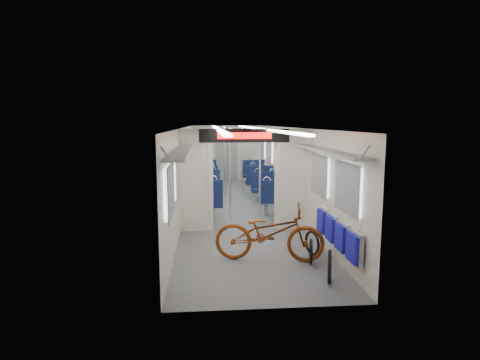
{
  "coord_description": "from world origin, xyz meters",
  "views": [
    {
      "loc": [
        -0.83,
        -10.96,
        2.45
      ],
      "look_at": [
        -0.07,
        -1.72,
        1.1
      ],
      "focal_mm": 30.0,
      "sensor_mm": 36.0,
      "label": 1
    }
  ],
  "objects_px": {
    "seat_bay_near_left": "(204,192)",
    "stanchion_far_left": "(225,162)",
    "seat_bay_far_right": "(256,175)",
    "stanchion_far_right": "(242,162)",
    "bike_hoop_c": "(312,244)",
    "bike_hoop_b": "(311,253)",
    "bicycle": "(269,233)",
    "stanchion_near_left": "(230,175)",
    "bike_hoop_a": "(329,268)",
    "seat_bay_near_right": "(270,191)",
    "flip_bench": "(337,233)",
    "stanchion_near_right": "(260,177)",
    "seat_bay_far_left": "(204,174)"
  },
  "relations": [
    {
      "from": "bike_hoop_a",
      "to": "seat_bay_near_left",
      "type": "relative_size",
      "value": 0.23
    },
    {
      "from": "seat_bay_far_left",
      "to": "seat_bay_far_right",
      "type": "relative_size",
      "value": 0.99
    },
    {
      "from": "flip_bench",
      "to": "stanchion_far_left",
      "type": "relative_size",
      "value": 0.91
    },
    {
      "from": "bicycle",
      "to": "bike_hoop_b",
      "type": "distance_m",
      "value": 0.8
    },
    {
      "from": "bicycle",
      "to": "seat_bay_far_right",
      "type": "bearing_deg",
      "value": 5.75
    },
    {
      "from": "seat_bay_far_right",
      "to": "stanchion_near_left",
      "type": "distance_m",
      "value": 4.68
    },
    {
      "from": "seat_bay_near_left",
      "to": "seat_bay_near_right",
      "type": "height_order",
      "value": "seat_bay_near_left"
    },
    {
      "from": "seat_bay_far_left",
      "to": "stanchion_near_left",
      "type": "height_order",
      "value": "stanchion_near_left"
    },
    {
      "from": "bike_hoop_b",
      "to": "stanchion_far_right",
      "type": "bearing_deg",
      "value": 95.69
    },
    {
      "from": "flip_bench",
      "to": "seat_bay_far_right",
      "type": "height_order",
      "value": "seat_bay_far_right"
    },
    {
      "from": "bike_hoop_a",
      "to": "seat_bay_far_right",
      "type": "relative_size",
      "value": 0.25
    },
    {
      "from": "bicycle",
      "to": "seat_bay_far_right",
      "type": "xyz_separation_m",
      "value": [
        0.68,
        7.47,
        0.04
      ]
    },
    {
      "from": "seat_bay_far_left",
      "to": "seat_bay_far_right",
      "type": "distance_m",
      "value": 1.9
    },
    {
      "from": "seat_bay_near_right",
      "to": "bike_hoop_b",
      "type": "bearing_deg",
      "value": -89.75
    },
    {
      "from": "flip_bench",
      "to": "seat_bay_near_left",
      "type": "relative_size",
      "value": 0.91
    },
    {
      "from": "bike_hoop_c",
      "to": "stanchion_near_right",
      "type": "distance_m",
      "value": 2.62
    },
    {
      "from": "seat_bay_near_left",
      "to": "stanchion_near_right",
      "type": "relative_size",
      "value": 1.0
    },
    {
      "from": "bike_hoop_a",
      "to": "stanchion_far_left",
      "type": "distance_m",
      "value": 7.37
    },
    {
      "from": "flip_bench",
      "to": "seat_bay_near_left",
      "type": "height_order",
      "value": "seat_bay_near_left"
    },
    {
      "from": "stanchion_near_left",
      "to": "stanchion_far_left",
      "type": "relative_size",
      "value": 1.0
    },
    {
      "from": "stanchion_near_left",
      "to": "stanchion_near_right",
      "type": "height_order",
      "value": "same"
    },
    {
      "from": "stanchion_far_right",
      "to": "stanchion_near_left",
      "type": "bearing_deg",
      "value": -100.15
    },
    {
      "from": "stanchion_near_right",
      "to": "stanchion_far_left",
      "type": "bearing_deg",
      "value": 100.67
    },
    {
      "from": "bike_hoop_c",
      "to": "seat_bay_far_left",
      "type": "xyz_separation_m",
      "value": [
        -2.02,
        7.57,
        0.34
      ]
    },
    {
      "from": "stanchion_near_left",
      "to": "stanchion_far_right",
      "type": "relative_size",
      "value": 1.0
    },
    {
      "from": "seat_bay_far_right",
      "to": "stanchion_far_left",
      "type": "bearing_deg",
      "value": -131.84
    },
    {
      "from": "seat_bay_near_right",
      "to": "seat_bay_far_right",
      "type": "bearing_deg",
      "value": 90.0
    },
    {
      "from": "bike_hoop_a",
      "to": "seat_bay_near_right",
      "type": "distance_m",
      "value": 5.32
    },
    {
      "from": "flip_bench",
      "to": "stanchion_far_right",
      "type": "xyz_separation_m",
      "value": [
        -1.04,
        6.57,
        0.57
      ]
    },
    {
      "from": "seat_bay_far_right",
      "to": "stanchion_far_right",
      "type": "distance_m",
      "value": 1.52
    },
    {
      "from": "bike_hoop_b",
      "to": "stanchion_near_left",
      "type": "height_order",
      "value": "stanchion_near_left"
    },
    {
      "from": "seat_bay_near_left",
      "to": "stanchion_near_right",
      "type": "height_order",
      "value": "stanchion_near_right"
    },
    {
      "from": "flip_bench",
      "to": "seat_bay_far_right",
      "type": "relative_size",
      "value": 0.99
    },
    {
      "from": "flip_bench",
      "to": "bicycle",
      "type": "bearing_deg",
      "value": 161.86
    },
    {
      "from": "stanchion_near_left",
      "to": "seat_bay_far_left",
      "type": "bearing_deg",
      "value": 97.96
    },
    {
      "from": "bike_hoop_c",
      "to": "seat_bay_near_left",
      "type": "relative_size",
      "value": 0.2
    },
    {
      "from": "bicycle",
      "to": "stanchion_near_left",
      "type": "xyz_separation_m",
      "value": [
        -0.52,
        2.98,
        0.64
      ]
    },
    {
      "from": "bike_hoop_c",
      "to": "bike_hoop_b",
      "type": "bearing_deg",
      "value": -107.15
    },
    {
      "from": "bike_hoop_a",
      "to": "stanchion_far_right",
      "type": "distance_m",
      "value": 7.37
    },
    {
      "from": "bike_hoop_b",
      "to": "bicycle",
      "type": "bearing_deg",
      "value": 162.64
    },
    {
      "from": "seat_bay_near_left",
      "to": "stanchion_far_left",
      "type": "distance_m",
      "value": 2.33
    },
    {
      "from": "stanchion_near_right",
      "to": "bike_hoop_a",
      "type": "bearing_deg",
      "value": -80.56
    },
    {
      "from": "flip_bench",
      "to": "stanchion_far_left",
      "type": "bearing_deg",
      "value": 103.93
    },
    {
      "from": "bike_hoop_b",
      "to": "stanchion_far_right",
      "type": "relative_size",
      "value": 0.19
    },
    {
      "from": "stanchion_far_left",
      "to": "stanchion_far_right",
      "type": "xyz_separation_m",
      "value": [
        0.57,
        0.08,
        0.0
      ]
    },
    {
      "from": "bike_hoop_c",
      "to": "seat_bay_far_right",
      "type": "height_order",
      "value": "seat_bay_far_right"
    },
    {
      "from": "flip_bench",
      "to": "stanchion_far_left",
      "type": "height_order",
      "value": "stanchion_far_left"
    },
    {
      "from": "bike_hoop_a",
      "to": "bike_hoop_c",
      "type": "xyz_separation_m",
      "value": [
        0.07,
        1.28,
        -0.03
      ]
    },
    {
      "from": "bicycle",
      "to": "stanchion_near_right",
      "type": "xyz_separation_m",
      "value": [
        0.16,
        2.56,
        0.64
      ]
    },
    {
      "from": "flip_bench",
      "to": "bike_hoop_b",
      "type": "height_order",
      "value": "flip_bench"
    }
  ]
}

